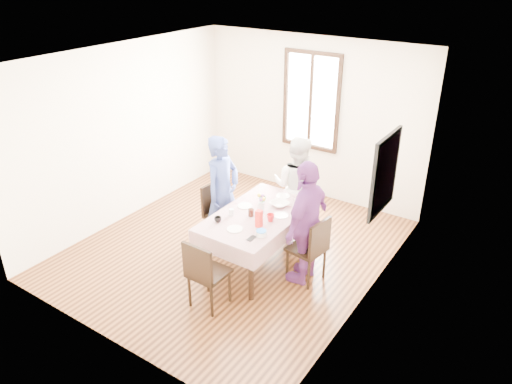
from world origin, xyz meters
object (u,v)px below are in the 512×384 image
Objects in this scene: chair_left at (222,215)px; person_far at (297,186)px; chair_far at (297,204)px; person_right at (307,223)px; person_left at (223,192)px; chair_right at (307,248)px; dining_table at (258,239)px; chair_near at (209,272)px.

chair_left is 0.60× the size of person_far.
person_right is (0.69, -1.00, 0.37)m from chair_far.
chair_right is at bearing -91.03° from person_left.
person_far is at bearing -146.10° from person_right.
chair_far is (0.00, 1.05, 0.08)m from dining_table.
chair_left and chair_right have the same top height.
person_right is (1.40, -0.10, 0.37)m from chair_left.
dining_table is 1.10m from person_far.
chair_right is at bearing 116.68° from person_far.
dining_table is at bearing 82.26° from chair_left.
chair_right is 1.00× the size of chair_far.
person_far is at bearing 90.82° from chair_near.
person_left is (-0.69, 0.14, 0.45)m from dining_table.
chair_left is 0.37m from person_left.
person_right is at bearing 98.13° from chair_right.
person_left is 1.13m from person_far.
person_far is at bearing -35.02° from person_left.
chair_near is 0.60× the size of person_far.
person_left is at bearing 120.89° from chair_near.
chair_far is (0.71, 0.91, 0.00)m from chair_left.
person_far reaches higher than dining_table.
person_left reaches higher than chair_far.
person_right reaches higher than person_far.
chair_far is 0.55× the size of person_left.
chair_near is 2.10m from person_far.
chair_near is at bearing -90.00° from dining_table.
chair_near is (0.00, -2.10, 0.00)m from chair_far.
chair_far reaches higher than dining_table.
chair_near is (-0.71, -1.10, 0.00)m from chair_right.
chair_left is at bearing 42.29° from chair_far.
chair_right is 1.31m from chair_near.
person_far is (-0.71, 0.98, 0.31)m from chair_right.
person_right is (-0.02, 0.00, 0.37)m from chair_right.
person_left is (-0.69, -0.91, 0.37)m from chair_far.
chair_right is 0.60× the size of person_far.
chair_right is at bearing 115.65° from chair_far.
person_left is at bearing -95.15° from person_right.
person_left is 1.08× the size of person_far.
chair_right is at bearing 3.85° from dining_table.
chair_left reaches higher than dining_table.
chair_far is at bearing 90.00° from dining_table.
chair_left is 1.00× the size of chair_right.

